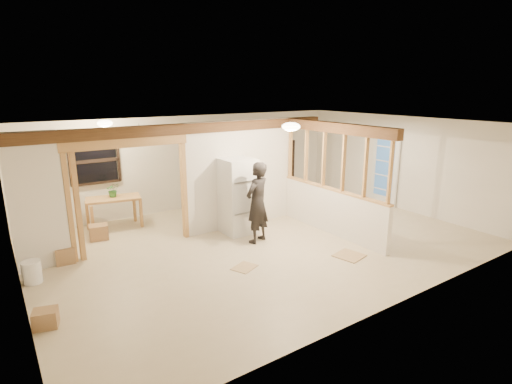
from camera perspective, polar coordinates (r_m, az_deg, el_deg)
floor at (r=8.67m, az=1.01°, el=-7.09°), size 9.00×6.50×0.01m
ceiling at (r=8.08m, az=1.09°, el=9.63°), size 9.00×6.50×0.01m
wall_back at (r=11.05m, az=-8.74°, el=4.28°), size 9.00×0.01×2.50m
wall_front at (r=6.04m, az=19.18°, el=-5.11°), size 9.00×0.01×2.50m
wall_left at (r=6.86m, az=-31.45°, el=-4.16°), size 0.01×6.50×2.50m
wall_right at (r=11.44m, az=19.85°, el=3.93°), size 0.01×6.50×2.50m
partition_left_stub at (r=8.04m, az=-28.80°, el=-1.30°), size 0.90×0.12×2.50m
partition_center at (r=9.37m, az=-2.19°, el=2.59°), size 2.80×0.12×2.50m
doorway_frame at (r=8.36m, az=-17.45°, el=-0.63°), size 2.46×0.14×2.20m
header_beam_back at (r=8.63m, az=-9.11°, el=8.97°), size 7.00×0.18×0.22m
header_beam_right at (r=8.82m, az=11.25°, el=9.00°), size 0.18×3.30×0.22m
pony_wall at (r=9.19m, az=10.67°, el=-2.73°), size 0.12×3.20×1.00m
stud_partition at (r=8.92m, az=11.02°, el=4.40°), size 0.14×3.20×1.32m
window_back at (r=10.10m, az=-22.05°, el=4.13°), size 1.12×0.10×1.10m
french_door at (r=11.65m, az=17.93°, el=3.02°), size 0.12×0.86×2.00m
ceiling_dome_main at (r=7.87m, az=5.03°, el=9.29°), size 0.36×0.36×0.16m
ceiling_dome_util at (r=9.16m, az=-20.78°, el=9.17°), size 0.32×0.32×0.14m
hanging_bulb at (r=8.66m, az=-16.25°, el=7.26°), size 0.07×0.07×0.07m
refrigerator at (r=8.96m, az=-2.59°, el=-0.59°), size 0.70×0.68×1.70m
woman at (r=8.39m, az=0.18°, el=-1.53°), size 0.74×0.62×1.74m
work_table at (r=9.90m, az=-19.56°, el=-2.84°), size 1.29×0.83×0.75m
potted_plant at (r=9.81m, az=-19.76°, el=0.28°), size 0.30×0.27×0.33m
shop_vac at (r=8.69m, az=-27.23°, el=-6.45°), size 0.65×0.65×0.64m
bookshelf at (r=12.41m, az=3.61°, el=3.56°), size 0.82×0.27×1.65m
bucket at (r=7.85m, az=-29.37°, el=-9.94°), size 0.35×0.35×0.39m
box_util_a at (r=9.39m, az=-21.55°, el=-5.35°), size 0.42×0.37×0.32m
box_util_b at (r=8.44m, az=-25.64°, el=-8.07°), size 0.36×0.36×0.31m
box_front at (r=6.46m, az=-27.85°, el=-15.69°), size 0.37×0.33×0.26m
floor_panel_near at (r=8.16m, az=13.18°, el=-8.84°), size 0.61×0.61×0.02m
floor_panel_far at (r=7.48m, az=-1.67°, el=-10.71°), size 0.54×0.49×0.01m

